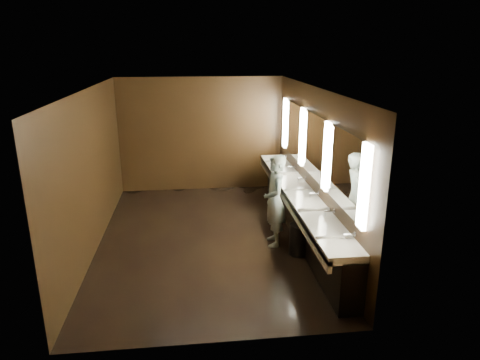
% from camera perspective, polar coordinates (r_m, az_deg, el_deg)
% --- Properties ---
extents(floor, '(6.00, 6.00, 0.00)m').
position_cam_1_polar(floor, '(8.22, -4.34, -7.77)').
color(floor, black).
rests_on(floor, ground).
extents(ceiling, '(4.00, 6.00, 0.02)m').
position_cam_1_polar(ceiling, '(7.47, -4.84, 12.04)').
color(ceiling, '#2D2D2B').
rests_on(ceiling, wall_back).
extents(wall_back, '(4.00, 0.02, 2.80)m').
position_cam_1_polar(wall_back, '(10.65, -5.20, 6.03)').
color(wall_back, black).
rests_on(wall_back, floor).
extents(wall_front, '(4.00, 0.02, 2.80)m').
position_cam_1_polar(wall_front, '(4.92, -3.23, -7.87)').
color(wall_front, black).
rests_on(wall_front, floor).
extents(wall_left, '(0.02, 6.00, 2.80)m').
position_cam_1_polar(wall_left, '(7.93, -19.18, 1.12)').
color(wall_left, black).
rests_on(wall_left, floor).
extents(wall_right, '(0.02, 6.00, 2.80)m').
position_cam_1_polar(wall_right, '(8.05, 9.81, 2.08)').
color(wall_right, black).
rests_on(wall_right, floor).
extents(sink_counter, '(0.55, 5.40, 1.01)m').
position_cam_1_polar(sink_counter, '(8.28, 8.11, -4.00)').
color(sink_counter, black).
rests_on(sink_counter, floor).
extents(mirror_band, '(0.06, 5.03, 1.15)m').
position_cam_1_polar(mirror_band, '(7.96, 9.80, 4.51)').
color(mirror_band, white).
rests_on(mirror_band, wall_right).
extents(person, '(0.41, 0.62, 1.69)m').
position_cam_1_polar(person, '(7.70, 4.66, -2.77)').
color(person, '#9BD4E8').
rests_on(person, floor).
extents(trash_bin, '(0.39, 0.39, 0.56)m').
position_cam_1_polar(trash_bin, '(7.59, 7.94, -7.82)').
color(trash_bin, black).
rests_on(trash_bin, floor).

